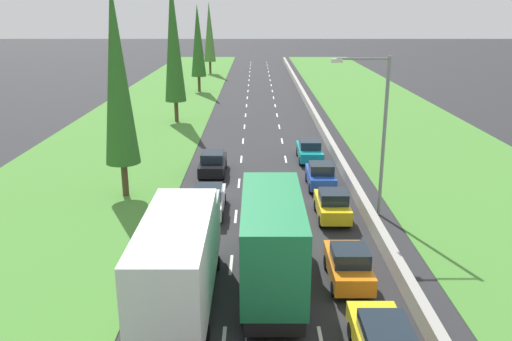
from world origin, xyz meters
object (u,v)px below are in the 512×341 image
Objects in this scene: yellow_hatchback_right_lane at (334,205)px; green_box_truck_centre_lane at (273,236)px; poplar_tree_third at (175,40)px; orange_hatchback_right_lane at (350,265)px; teal_sedan_right_lane at (311,150)px; black_sedan_left_lane at (214,163)px; poplar_tree_second at (118,75)px; poplar_tree_fourth at (199,41)px; white_sedan_left_lane at (210,200)px; white_box_truck_left_lane at (182,261)px; street_light_mast at (380,126)px; silver_hatchback_centre_lane at (264,199)px; poplar_tree_fifth at (211,32)px; blue_hatchback_right_lane at (322,175)px.

yellow_hatchback_right_lane is 8.27m from green_box_truck_centre_lane.
orange_hatchback_right_lane is at bearing -70.15° from poplar_tree_third.
black_sedan_left_lane is at bearing -153.75° from teal_sedan_right_lane.
poplar_tree_fourth is at bearing 89.75° from poplar_tree_second.
poplar_tree_fourth reaches higher than white_sedan_left_lane.
white_box_truck_left_lane is at bearing -126.81° from yellow_hatchback_right_lane.
black_sedan_left_lane is 9.73m from poplar_tree_second.
street_light_mast reaches higher than green_box_truck_centre_lane.
street_light_mast is (2.56, -11.43, 4.42)m from teal_sedan_right_lane.
poplar_tree_fourth is (-12.05, 54.94, 6.23)m from orange_hatchback_right_lane.
poplar_tree_third reaches higher than silver_hatchback_centre_lane.
poplar_tree_third is 30.28m from street_light_mast.
white_sedan_left_lane is 1.15× the size of yellow_hatchback_right_lane.
orange_hatchback_right_lane is 36.97m from poplar_tree_third.
orange_hatchback_right_lane is at bearing -65.83° from black_sedan_left_lane.
poplar_tree_second is (-12.25, 11.12, 6.77)m from orange_hatchback_right_lane.
white_box_truck_left_lane is at bearing -86.09° from poplar_tree_fifth.
yellow_hatchback_right_lane reaches higher than white_sedan_left_lane.
orange_hatchback_right_lane is (6.74, -8.18, 0.02)m from white_sedan_left_lane.
street_light_mast is at bearing -38.58° from black_sedan_left_lane.
black_sedan_left_lane is (-0.35, 7.61, 0.00)m from white_sedan_left_lane.
poplar_tree_third is (-8.96, 34.06, 6.19)m from green_box_truck_centre_lane.
yellow_hatchback_right_lane is 49.62m from poplar_tree_fourth.
poplar_tree_second is at bearing 128.67° from green_box_truck_centre_lane.
white_sedan_left_lane is at bearing 172.74° from yellow_hatchback_right_lane.
white_box_truck_left_lane reaches higher than silver_hatchback_centre_lane.
white_box_truck_left_lane is 2.09× the size of white_sedan_left_lane.
blue_hatchback_right_lane and silver_hatchback_centre_lane have the same top height.
teal_sedan_right_lane is 16.40m from poplar_tree_second.
white_sedan_left_lane is at bearing 129.46° from orange_hatchback_right_lane.
poplar_tree_fourth reaches higher than black_sedan_left_lane.
street_light_mast is at bearing 52.64° from green_box_truck_centre_lane.
poplar_tree_second reaches higher than black_sedan_left_lane.
teal_sedan_right_lane is (0.18, 19.38, -0.02)m from orange_hatchback_right_lane.
white_sedan_left_lane is 8.99m from green_box_truck_centre_lane.
poplar_tree_third reaches higher than green_box_truck_centre_lane.
poplar_tree_third is 1.17× the size of poplar_tree_fifth.
white_sedan_left_lane is (0.14, 10.50, -1.37)m from white_box_truck_left_lane.
teal_sedan_right_lane is 20.68m from poplar_tree_third.
teal_sedan_right_lane is 0.34× the size of poplar_tree_second.
yellow_hatchback_right_lane is at bearing -7.26° from white_sedan_left_lane.
poplar_tree_fifth is at bearing 102.27° from teal_sedan_right_lane.
silver_hatchback_centre_lane is at bearing 113.70° from orange_hatchback_right_lane.
green_box_truck_centre_lane reaches higher than blue_hatchback_right_lane.
blue_hatchback_right_lane is at bearing -73.69° from poplar_tree_fourth.
yellow_hatchback_right_lane is 4.04m from silver_hatchback_centre_lane.
white_box_truck_left_lane is 0.72× the size of poplar_tree_second.
green_box_truck_centre_lane reaches higher than yellow_hatchback_right_lane.
poplar_tree_fourth is (-12.24, 35.56, 6.26)m from teal_sedan_right_lane.
silver_hatchback_centre_lane is 11.77m from teal_sedan_right_lane.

